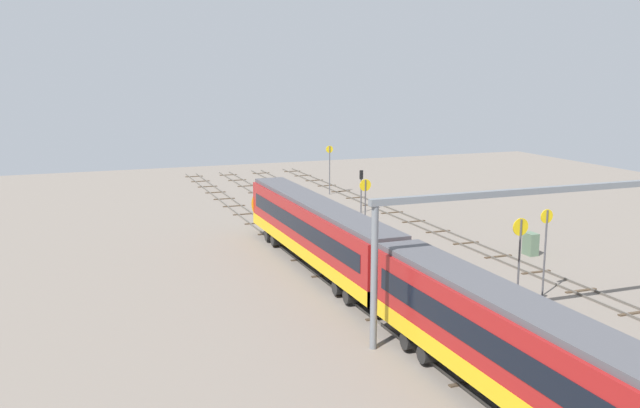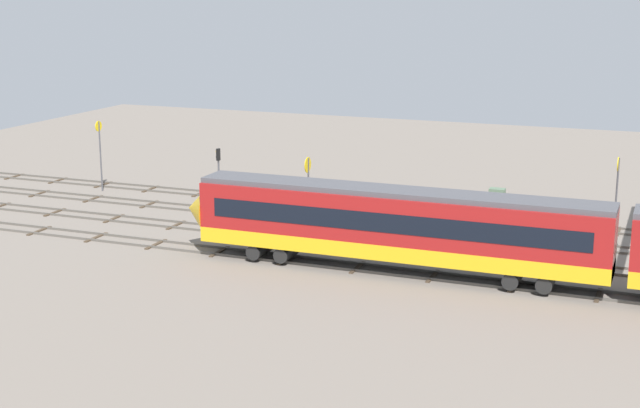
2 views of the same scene
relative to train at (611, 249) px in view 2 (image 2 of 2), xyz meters
The scene contains 11 objects.
ground_plane 18.14m from the train, 23.34° to the right, with size 107.35×107.35×0.00m, color slate.
track_near_foreground 21.91m from the train, 40.80° to the right, with size 91.35×2.40×0.16m.
track_second_near 19.18m from the train, 29.91° to the right, with size 91.35×2.40×0.16m.
track_middle 17.33m from the train, 16.05° to the right, with size 91.35×2.40×0.16m.
track_with_train 16.67m from the train, ahead, with size 91.35×2.40×0.16m.
train is the anchor object (origin of this frame).
speed_sign_near_foreground 42.20m from the train, 16.93° to the right, with size 0.14×0.84×5.71m.
speed_sign_mid_trackside 11.29m from the train, 86.87° to the right, with size 0.14×0.90×5.64m.
speed_sign_distant_end 21.96m from the train, 20.86° to the right, with size 0.14×1.07×4.88m.
signal_light_trackside_approach 31.34m from the train, 21.20° to the right, with size 0.31×0.32×4.35m.
relay_cabinet 19.36m from the train, 61.28° to the right, with size 1.15×0.78×1.76m.
Camera 2 is at (-19.41, 56.65, 16.28)m, focal length 52.14 mm.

